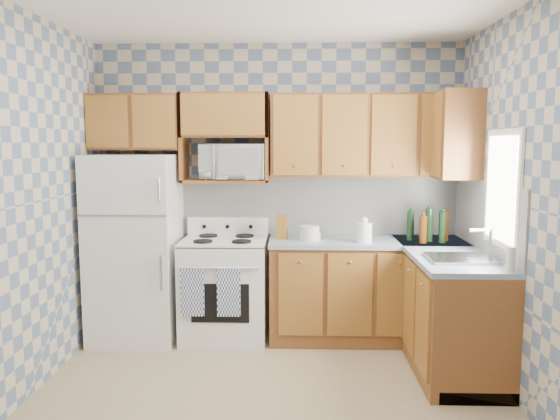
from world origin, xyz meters
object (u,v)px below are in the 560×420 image
at_px(refrigerator, 136,248).
at_px(electric_kettle, 364,233).
at_px(microwave, 234,162).
at_px(stove_body, 225,290).

relative_size(refrigerator, electric_kettle, 9.72).
bearing_deg(microwave, stove_body, -110.25).
relative_size(refrigerator, microwave, 2.86).
height_order(stove_body, electric_kettle, electric_kettle).
bearing_deg(refrigerator, microwave, 13.36).
height_order(refrigerator, electric_kettle, refrigerator).
bearing_deg(microwave, refrigerator, -165.66).
relative_size(microwave, electric_kettle, 3.40).
bearing_deg(stove_body, electric_kettle, -6.16).
distance_m(microwave, electric_kettle, 1.36).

